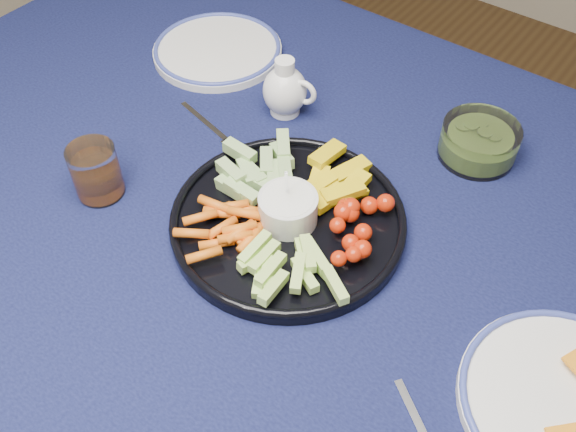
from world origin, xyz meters
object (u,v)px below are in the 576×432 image
Objects in this scene: cheese_plate at (569,402)px; side_plate_extra at (218,50)px; creamer_pitcher at (285,90)px; pickle_bowl at (478,143)px; crudite_platter at (287,216)px; juice_tumbler at (97,174)px; dining_table at (328,285)px.

side_plate_extra is at bearing 159.68° from cheese_plate.
creamer_pitcher is 0.85× the size of pickle_bowl.
crudite_platter is 4.00× the size of juice_tumbler.
crudite_platter reaches higher than creamer_pitcher.
juice_tumbler is at bearing -156.57° from crudite_platter.
cheese_plate is at bearing 7.10° from juice_tumbler.
crudite_platter is at bearing -52.47° from creamer_pitcher.
juice_tumbler is at bearing -172.90° from cheese_plate.
creamer_pitcher is 0.60m from cheese_plate.
cheese_plate is at bearing -20.32° from side_plate_extra.
creamer_pitcher is 0.31m from pickle_bowl.
crudite_platter reaches higher than side_plate_extra.
crudite_platter is at bearing -116.77° from pickle_bowl.
cheese_plate is at bearing -5.46° from dining_table.
crudite_platter is 0.28m from juice_tumbler.
dining_table is 14.34× the size of pickle_bowl.
creamer_pitcher is (-0.22, 0.19, 0.13)m from dining_table.
pickle_bowl is (0.14, 0.29, 0.01)m from crudite_platter.
crudite_platter is at bearing 23.43° from juice_tumbler.
cheese_plate is 1.04× the size of side_plate_extra.
pickle_bowl is 1.44× the size of juice_tumbler.
dining_table is 6.98× the size of cheese_plate.
dining_table is 0.49m from side_plate_extra.
crudite_platter is at bearing -176.38° from dining_table.
juice_tumbler is at bearing -160.60° from dining_table.
cheese_plate is (0.26, -0.31, -0.01)m from pickle_bowl.
pickle_bowl is 0.51× the size of side_plate_extra.
juice_tumbler reaches higher than cheese_plate.
crudite_platter is 0.25m from creamer_pitcher.
pickle_bowl is at bearing 44.90° from juice_tumbler.
creamer_pitcher is at bearing -162.86° from pickle_bowl.
pickle_bowl reaches higher than side_plate_extra.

